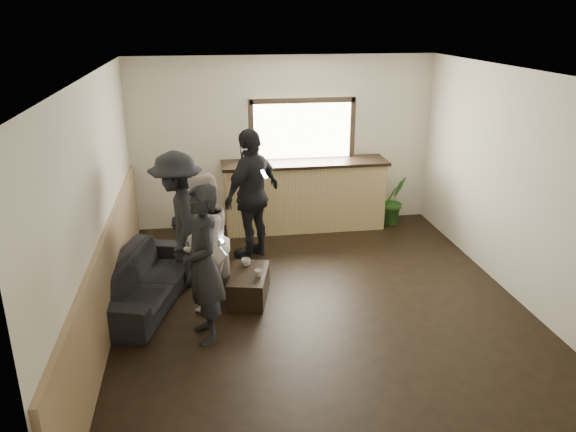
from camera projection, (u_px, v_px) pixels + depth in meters
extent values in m
cube|color=black|center=(320.00, 306.00, 6.95)|extent=(5.00, 6.00, 0.01)
cube|color=silver|center=(325.00, 74.00, 6.00)|extent=(5.00, 6.00, 0.01)
cube|color=silver|center=(284.00, 142.00, 9.26)|extent=(5.00, 0.01, 2.80)
cube|color=silver|center=(419.00, 338.00, 3.69)|extent=(5.00, 0.01, 2.80)
cube|color=silver|center=(98.00, 209.00, 6.11)|extent=(0.01, 6.00, 2.80)
cube|color=silver|center=(522.00, 188.00, 6.84)|extent=(0.01, 6.00, 2.80)
cube|color=#A2805B|center=(109.00, 279.00, 6.40)|extent=(0.06, 5.90, 1.10)
cube|color=tan|center=(304.00, 196.00, 9.30)|extent=(2.60, 0.60, 1.10)
cube|color=black|center=(305.00, 163.00, 9.10)|extent=(2.70, 0.68, 0.05)
cube|color=white|center=(302.00, 130.00, 9.20)|extent=(1.60, 0.06, 0.90)
cube|color=#3F3326|center=(303.00, 101.00, 9.00)|extent=(1.72, 0.08, 0.08)
cube|color=#3F3326|center=(251.00, 132.00, 9.05)|extent=(0.08, 0.08, 1.06)
cube|color=#3F3326|center=(352.00, 129.00, 9.29)|extent=(0.08, 0.08, 1.06)
imported|color=black|center=(144.00, 280.00, 6.97)|extent=(1.34, 2.17, 0.59)
cube|color=black|center=(249.00, 286.00, 7.07)|extent=(0.62, 0.88, 0.36)
imported|color=silver|center=(246.00, 262.00, 7.20)|extent=(0.13, 0.13, 0.09)
imported|color=silver|center=(258.00, 273.00, 6.91)|extent=(0.09, 0.09, 0.09)
imported|color=#2D6623|center=(394.00, 200.00, 9.54)|extent=(0.56, 0.51, 0.83)
imported|color=black|center=(203.00, 265.00, 5.99)|extent=(0.56, 0.72, 1.77)
cube|color=black|center=(223.00, 250.00, 6.02)|extent=(0.11, 0.09, 0.12)
cube|color=white|center=(223.00, 250.00, 6.01)|extent=(0.09, 0.08, 0.11)
imported|color=beige|center=(203.00, 242.00, 6.68)|extent=(0.93, 1.01, 1.68)
cube|color=black|center=(220.00, 238.00, 6.60)|extent=(0.11, 0.10, 0.12)
cube|color=white|center=(220.00, 238.00, 6.59)|extent=(0.10, 0.09, 0.11)
imported|color=black|center=(178.00, 221.00, 7.20)|extent=(0.74, 1.21, 1.81)
cube|color=black|center=(195.00, 213.00, 7.22)|extent=(0.10, 0.08, 0.12)
cube|color=white|center=(195.00, 213.00, 7.21)|extent=(0.08, 0.07, 0.11)
imported|color=black|center=(252.00, 194.00, 8.06)|extent=(1.12, 1.13, 1.92)
cube|color=black|center=(264.00, 174.00, 7.82)|extent=(0.12, 0.12, 0.12)
cube|color=white|center=(264.00, 174.00, 7.81)|extent=(0.10, 0.10, 0.11)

